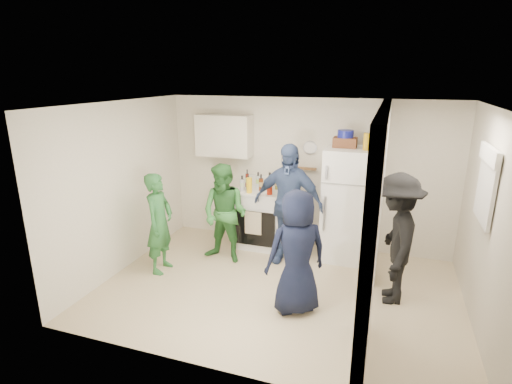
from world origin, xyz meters
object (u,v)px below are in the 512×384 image
yellow_cup_stack_top (366,142)px  person_navy (297,252)px  fridge (347,205)px  blue_bowl (346,134)px  wicker_basket (345,142)px  person_green_center (225,214)px  person_denim (288,204)px  stove (260,218)px  person_green_left (159,223)px  person_nook (395,239)px

yellow_cup_stack_top → person_navy: bearing=-110.9°
fridge → blue_bowl: size_ratio=7.45×
blue_bowl → yellow_cup_stack_top: 0.36m
wicker_basket → person_navy: bearing=-99.6°
yellow_cup_stack_top → person_green_center: 2.38m
wicker_basket → blue_bowl: blue_bowl is taller
fridge → person_green_center: fridge is taller
person_denim → person_navy: size_ratio=1.20×
stove → person_green_center: 0.87m
yellow_cup_stack_top → person_green_left: 3.25m
fridge → wicker_basket: wicker_basket is taller
fridge → person_navy: size_ratio=1.14×
stove → yellow_cup_stack_top: size_ratio=3.97×
person_green_left → person_navy: person_navy is taller
yellow_cup_stack_top → person_nook: size_ratio=0.15×
person_denim → blue_bowl: bearing=37.3°
wicker_basket → person_denim: (-0.75, -0.47, -0.92)m
fridge → person_denim: person_denim is taller
person_denim → person_nook: size_ratio=1.11×
yellow_cup_stack_top → person_navy: size_ratio=0.16×
wicker_basket → person_navy: wicker_basket is taller
stove → person_green_left: size_ratio=0.66×
blue_bowl → person_green_left: bearing=-150.6°
wicker_basket → person_green_center: wicker_basket is taller
wicker_basket → person_green_center: (-1.68, -0.77, -1.08)m
stove → person_green_left: 1.78m
fridge → person_green_left: (-2.56, -1.34, -0.14)m
blue_bowl → person_green_center: (-1.68, -0.77, -1.21)m
wicker_basket → person_navy: 2.10m
blue_bowl → person_nook: 1.81m
wicker_basket → person_green_left: 3.03m
person_navy → blue_bowl: bearing=-133.8°
stove → wicker_basket: size_ratio=2.84×
person_green_left → person_navy: 2.19m
person_green_left → fridge: bearing=-65.4°
stove → yellow_cup_stack_top: (1.66, -0.13, 1.42)m
stove → person_green_center: bearing=-114.3°
fridge → yellow_cup_stack_top: yellow_cup_stack_top is taller
blue_bowl → person_green_center: blue_bowl is taller
blue_bowl → yellow_cup_stack_top: size_ratio=0.96×
person_green_center → person_navy: person_navy is taller
person_denim → person_navy: bearing=-65.7°
blue_bowl → person_green_center: size_ratio=0.15×
stove → blue_bowl: blue_bowl is taller
fridge → stove: bearing=178.8°
person_navy → fridge: bearing=-137.2°
blue_bowl → person_navy: (-0.30, -1.78, -1.21)m
stove → wicker_basket: wicker_basket is taller
blue_bowl → person_navy: bearing=-99.6°
yellow_cup_stack_top → person_denim: size_ratio=0.13×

